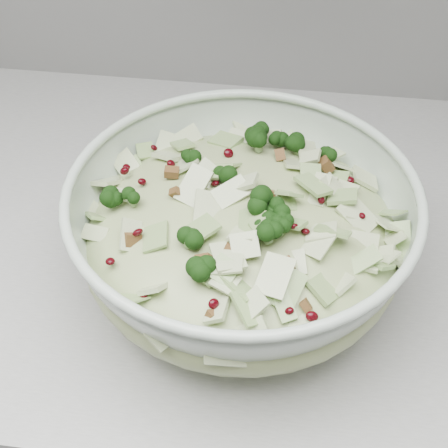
% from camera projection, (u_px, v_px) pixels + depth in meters
% --- Properties ---
extents(mixing_bowl, '(0.39, 0.39, 0.13)m').
position_uv_depth(mixing_bowl, '(242.00, 236.00, 0.59)').
color(mixing_bowl, beige).
rests_on(mixing_bowl, counter).
extents(salad, '(0.42, 0.42, 0.13)m').
position_uv_depth(salad, '(242.00, 220.00, 0.58)').
color(salad, '#9CAC75').
rests_on(salad, mixing_bowl).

